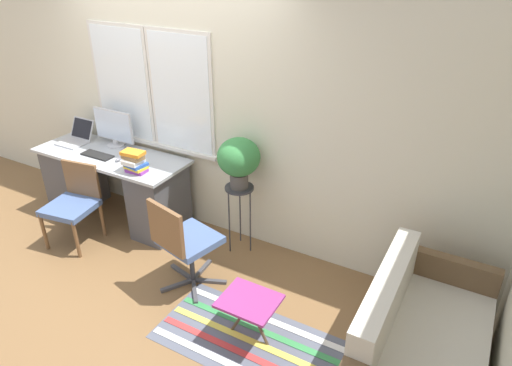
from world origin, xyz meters
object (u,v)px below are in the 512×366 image
Objects in this scene: monitor at (114,128)px; office_chair_swivel at (184,241)px; keyboard at (97,155)px; potted_plant at (239,159)px; laptop at (76,138)px; couch_loveseat at (417,349)px; book_stack at (134,162)px; desk_chair_wooden at (74,202)px; mouse at (118,160)px; plant_stand at (239,195)px; folding_stool at (249,303)px.

monitor is 0.58× the size of office_chair_swivel.
keyboard is 1.60m from potted_plant.
laptop reaches higher than couch_loveseat.
book_stack is (0.60, -0.08, 0.10)m from keyboard.
book_stack is 0.30× the size of desk_chair_wooden.
mouse is at bearing 52.39° from desk_chair_wooden.
book_stack is 0.48× the size of potted_plant.
couch_loveseat is 2.03m from plant_stand.
laptop reaches higher than desk_chair_wooden.
office_chair_swivel is at bearing -10.60° from desk_chair_wooden.
laptop is 0.50m from monitor.
couch_loveseat is (3.14, -0.51, -0.50)m from mouse.
mouse is at bearing -169.44° from potted_plant.
couch_loveseat is at bearing -8.43° from book_stack.
desk_chair_wooden is 1.41m from office_chair_swivel.
potted_plant reaches higher than laptop.
potted_plant is (0.12, 0.72, 0.51)m from office_chair_swivel.
plant_stand is at bearing -86.27° from office_chair_swivel.
book_stack reaches higher than keyboard.
desk_chair_wooden is 1.76m from potted_plant.
book_stack is at bearing -7.74° from keyboard.
monitor is at bearing 76.99° from couch_loveseat.
mouse is (0.76, -0.14, -0.03)m from laptop.
keyboard is 0.41× the size of office_chair_swivel.
monitor reaches higher than book_stack.
monitor is 1.60m from potted_plant.
desk_chair_wooden is 1.64× the size of potted_plant.
laptop is 0.25× the size of couch_loveseat.
office_chair_swivel is at bearing -27.68° from monitor.
folding_stool is (2.20, -0.31, -0.09)m from desk_chair_wooden.
monitor reaches higher than mouse.
book_stack reaches higher than plant_stand.
monitor is 0.64× the size of desk_chair_wooden.
couch_loveseat reaches higher than folding_stool.
potted_plant is (1.53, 0.68, 0.55)m from desk_chair_wooden.
laptop reaches higher than plant_stand.
keyboard is (0.48, -0.15, -0.04)m from laptop.
laptop is at bearing -4.52° from office_chair_swivel.
couch_loveseat is at bearing -22.00° from potted_plant.
keyboard is 0.74× the size of potted_plant.
monitor is 0.90m from desk_chair_wooden.
laptop is 4.00m from couch_loveseat.
keyboard is 1.60m from plant_stand.
office_chair_swivel is at bearing -18.17° from keyboard.
couch_loveseat is at bearing -9.20° from mouse.
couch_loveseat is (3.38, -0.07, -0.16)m from desk_chair_wooden.
book_stack is at bearing -15.88° from mouse.
desk_chair_wooden is at bearing -47.97° from laptop.
folding_stool is (-1.19, -0.23, 0.06)m from couch_loveseat.
keyboard is 1.55m from office_chair_swivel.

